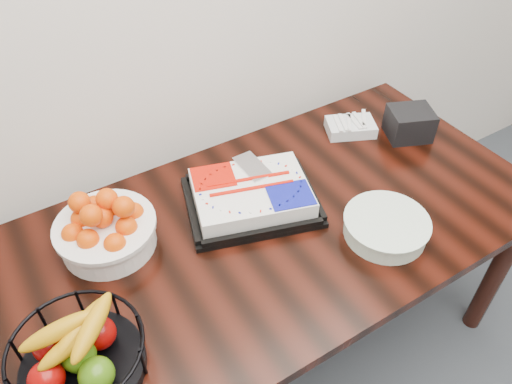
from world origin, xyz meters
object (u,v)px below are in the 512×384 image
cake_tray (251,196)px  tangerine_bowl (105,226)px  napkin_box (409,123)px  plate_stack (386,227)px  fruit_basket (79,355)px  table (271,241)px

cake_tray → tangerine_bowl: size_ratio=1.65×
tangerine_bowl → napkin_box: bearing=-3.4°
tangerine_bowl → napkin_box: (1.17, -0.07, -0.03)m
cake_tray → tangerine_bowl: (-0.46, 0.08, 0.04)m
cake_tray → plate_stack: bearing=-49.5°
tangerine_bowl → fruit_basket: bearing=-118.3°
plate_stack → napkin_box: (0.43, 0.34, 0.02)m
tangerine_bowl → fruit_basket: tangerine_bowl is taller
table → cake_tray: 0.17m
cake_tray → napkin_box: napkin_box is taller
table → cake_tray: size_ratio=3.61×
fruit_basket → napkin_box: 1.39m
napkin_box → tangerine_bowl: bearing=176.6°
table → plate_stack: 0.37m
cake_tray → fruit_basket: 0.71m
fruit_basket → table: bearing=14.6°
tangerine_bowl → fruit_basket: 0.41m
cake_tray → napkin_box: (0.71, 0.01, 0.02)m
napkin_box → fruit_basket: bearing=-168.0°
table → plate_stack: (0.27, -0.22, 0.12)m
plate_stack → napkin_box: 0.55m
table → napkin_box: size_ratio=11.43×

